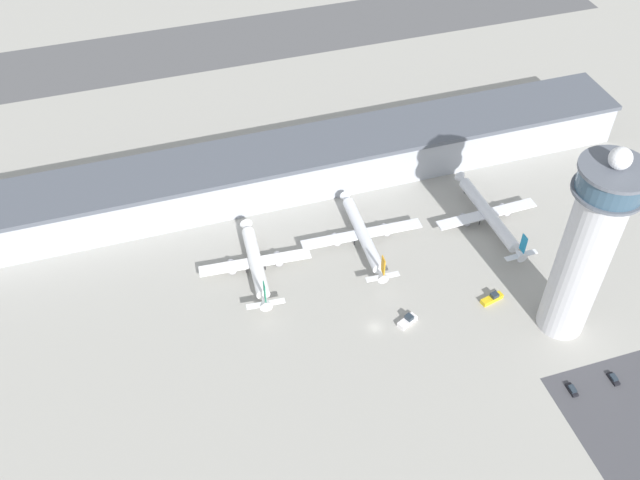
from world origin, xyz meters
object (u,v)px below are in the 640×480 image
(airplane_gate_bravo, at_px, (363,235))
(car_black_suv, at_px, (613,379))
(service_truck_catering, at_px, (408,321))
(car_navy_sedan, at_px, (572,390))
(service_truck_fuel, at_px, (492,298))
(control_tower, at_px, (587,248))
(airplane_gate_charlie, at_px, (489,214))
(airplane_gate_alpha, at_px, (256,263))

(airplane_gate_bravo, bearing_deg, car_black_suv, -55.86)
(service_truck_catering, xyz_separation_m, car_navy_sedan, (34.21, -35.83, -0.44))
(airplane_gate_bravo, xyz_separation_m, car_black_suv, (48.75, -71.91, -3.66))
(service_truck_catering, bearing_deg, service_truck_fuel, 0.80)
(airplane_gate_bravo, distance_m, car_navy_sedan, 80.07)
(service_truck_catering, distance_m, car_black_suv, 59.51)
(control_tower, xyz_separation_m, airplane_gate_bravo, (-45.10, 49.28, -27.86))
(control_tower, relative_size, car_navy_sedan, 14.58)
(airplane_gate_bravo, height_order, airplane_gate_charlie, airplane_gate_charlie)
(control_tower, distance_m, service_truck_catering, 55.24)
(airplane_gate_bravo, xyz_separation_m, service_truck_fuel, (29.85, -35.36, -3.26))
(service_truck_fuel, bearing_deg, airplane_gate_charlie, 65.66)
(control_tower, relative_size, service_truck_catering, 9.35)
(airplane_gate_charlie, distance_m, service_truck_fuel, 35.26)
(control_tower, distance_m, car_navy_sedan, 39.74)
(airplane_gate_charlie, height_order, car_navy_sedan, airplane_gate_charlie)
(airplane_gate_alpha, distance_m, airplane_gate_bravo, 36.88)
(control_tower, xyz_separation_m, service_truck_fuel, (-15.25, 13.93, -31.12))
(airplane_gate_charlie, bearing_deg, car_black_suv, -86.30)
(control_tower, xyz_separation_m, car_black_suv, (3.65, -22.62, -31.52))
(control_tower, height_order, service_truck_fuel, control_tower)
(control_tower, xyz_separation_m, car_navy_sedan, (-9.41, -22.30, -31.51))
(control_tower, relative_size, airplane_gate_alpha, 1.73)
(car_black_suv, bearing_deg, car_navy_sedan, 178.61)
(service_truck_catering, bearing_deg, control_tower, -17.23)
(service_truck_catering, bearing_deg, car_navy_sedan, -46.33)
(airplane_gate_bravo, relative_size, airplane_gate_charlie, 0.95)
(airplane_gate_alpha, xyz_separation_m, car_navy_sedan, (72.53, -69.96, -3.42))
(airplane_gate_charlie, distance_m, car_black_suv, 68.78)
(airplane_gate_alpha, relative_size, service_truck_catering, 5.41)
(airplane_gate_bravo, distance_m, car_black_suv, 86.95)
(airplane_gate_bravo, relative_size, car_navy_sedan, 9.26)
(control_tower, height_order, service_truck_catering, control_tower)
(airplane_gate_bravo, bearing_deg, control_tower, -47.54)
(car_navy_sedan, bearing_deg, control_tower, 67.13)
(airplane_gate_alpha, relative_size, car_navy_sedan, 8.44)
(service_truck_catering, relative_size, service_truck_fuel, 0.89)
(airplane_gate_bravo, bearing_deg, airplane_gate_charlie, -4.34)
(control_tower, bearing_deg, service_truck_catering, 162.77)
(airplane_gate_alpha, xyz_separation_m, service_truck_catering, (38.32, -34.13, -2.98))
(service_truck_fuel, bearing_deg, service_truck_catering, -179.20)
(control_tower, height_order, car_black_suv, control_tower)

